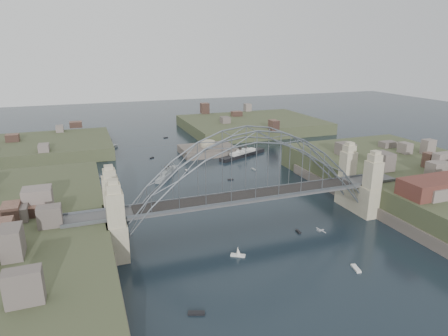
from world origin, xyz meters
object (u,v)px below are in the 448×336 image
(bridge, at_px, (250,180))
(fort_island, at_px, (208,154))
(naval_cruiser_far, at_px, (107,149))
(ocean_liner, at_px, (243,154))
(naval_cruiser_near, at_px, (167,174))
(wharf_shed, at_px, (440,186))

(bridge, xyz_separation_m, fort_island, (12.00, 70.00, -12.66))
(bridge, xyz_separation_m, naval_cruiser_far, (-27.08, 89.89, -11.55))
(ocean_liner, bearing_deg, bridge, -111.53)
(fort_island, height_order, naval_cruiser_near, fort_island)
(wharf_shed, distance_m, ocean_liner, 78.06)
(wharf_shed, height_order, naval_cruiser_far, wharf_shed)
(wharf_shed, bearing_deg, ocean_liner, 104.93)
(fort_island, relative_size, wharf_shed, 1.10)
(wharf_shed, relative_size, naval_cruiser_far, 1.53)
(naval_cruiser_near, bearing_deg, ocean_liner, 22.43)
(naval_cruiser_far, height_order, ocean_liner, ocean_liner)
(bridge, height_order, naval_cruiser_near, bridge)
(wharf_shed, relative_size, naval_cruiser_near, 1.24)
(bridge, bearing_deg, wharf_shed, -17.65)
(wharf_shed, relative_size, ocean_liner, 0.87)
(wharf_shed, distance_m, naval_cruiser_near, 81.98)
(naval_cruiser_far, bearing_deg, ocean_liner, -29.55)
(bridge, xyz_separation_m, ocean_liner, (24.03, 60.92, -11.41))
(bridge, bearing_deg, ocean_liner, 68.47)
(ocean_liner, bearing_deg, fort_island, 142.94)
(wharf_shed, height_order, naval_cruiser_near, wharf_shed)
(naval_cruiser_near, bearing_deg, bridge, -77.63)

